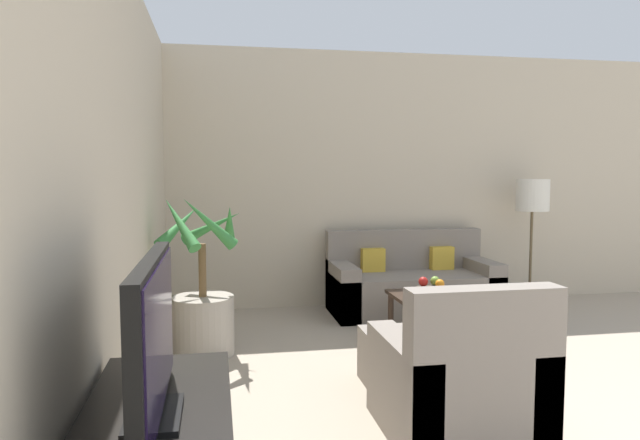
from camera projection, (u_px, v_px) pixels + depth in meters
The scene contains 13 objects.
wall_back at pixel (470, 179), 6.35m from camera, with size 8.19×0.06×2.70m.
wall_left at pixel (103, 189), 2.75m from camera, with size 0.06×7.65×2.70m.
television at pixel (153, 339), 1.89m from camera, with size 0.18×0.91×0.54m.
potted_palm at pixel (203, 306), 4.46m from camera, with size 0.70×0.69×1.27m.
sofa_loveseat at pixel (412, 285), 5.83m from camera, with size 1.67×0.77×0.82m.
floor_lamp at pixel (532, 200), 6.01m from camera, with size 0.34×0.34×1.36m.
coffee_table at pixel (446, 301), 4.80m from camera, with size 0.88×0.62×0.40m.
fruit_bowl at pixel (433, 290), 4.87m from camera, with size 0.28×0.28×0.05m.
apple_red at pixel (423, 282), 4.91m from camera, with size 0.08×0.08×0.08m.
apple_green at pixel (435, 281), 4.94m from camera, with size 0.08×0.08×0.08m.
orange_fruit at pixel (440, 284), 4.83m from camera, with size 0.08×0.08×0.08m.
armchair at pixel (458, 385), 3.08m from camera, with size 0.78×0.82×0.88m.
ottoman at pixel (414, 358), 3.84m from camera, with size 0.67×0.48×0.36m.
Camera 1 is at (-2.79, 0.12, 1.43)m, focal length 32.00 mm.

